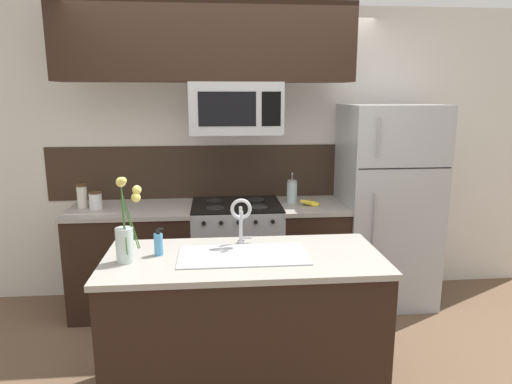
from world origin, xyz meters
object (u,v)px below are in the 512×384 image
(storage_jar_tall, at_px, (82,196))
(dish_soap_bottle, at_px, (158,244))
(sink_faucet, at_px, (241,215))
(storage_jar_medium, at_px, (96,200))
(flower_vase, at_px, (126,237))
(stove_range, at_px, (237,255))
(refrigerator, at_px, (386,205))
(french_press, at_px, (292,191))
(banana_bunch, at_px, (311,203))
(microwave, at_px, (236,108))

(storage_jar_tall, height_order, dish_soap_bottle, storage_jar_tall)
(sink_faucet, bearing_deg, storage_jar_medium, 137.65)
(sink_faucet, bearing_deg, dish_soap_bottle, -165.21)
(flower_vase, bearing_deg, stove_range, 62.02)
(storage_jar_medium, bearing_deg, storage_jar_tall, 158.50)
(refrigerator, bearing_deg, french_press, 177.26)
(banana_bunch, height_order, sink_faucet, sink_faucet)
(storage_jar_medium, height_order, french_press, french_press)
(storage_jar_medium, distance_m, french_press, 1.66)
(storage_jar_tall, distance_m, dish_soap_bottle, 1.45)
(microwave, bearing_deg, dish_soap_bottle, -113.91)
(banana_bunch, xyz_separation_m, sink_faucet, (-0.65, -1.00, 0.18))
(french_press, bearing_deg, refrigerator, -2.74)
(microwave, relative_size, refrigerator, 0.42)
(stove_range, xyz_separation_m, french_press, (0.49, 0.06, 0.55))
(french_press, distance_m, sink_faucet, 1.23)
(refrigerator, height_order, flower_vase, refrigerator)
(french_press, bearing_deg, banana_bunch, -40.48)
(french_press, relative_size, dish_soap_bottle, 1.62)
(refrigerator, xyz_separation_m, french_press, (-0.84, 0.04, 0.13))
(dish_soap_bottle, bearing_deg, refrigerator, 33.22)
(stove_range, height_order, french_press, french_press)
(banana_bunch, relative_size, french_press, 0.71)
(stove_range, distance_m, banana_bunch, 0.79)
(banana_bunch, distance_m, french_press, 0.20)
(storage_jar_tall, bearing_deg, flower_vase, -65.51)
(banana_bunch, distance_m, dish_soap_bottle, 1.61)
(dish_soap_bottle, bearing_deg, flower_vase, -149.34)
(sink_faucet, bearing_deg, stove_range, 88.87)
(refrigerator, relative_size, banana_bunch, 9.30)
(refrigerator, bearing_deg, stove_range, -179.14)
(french_press, distance_m, flower_vase, 1.79)
(storage_jar_tall, bearing_deg, sink_faucet, -40.79)
(stove_range, height_order, storage_jar_medium, storage_jar_medium)
(storage_jar_medium, relative_size, flower_vase, 0.29)
(dish_soap_bottle, bearing_deg, sink_faucet, 14.79)
(storage_jar_medium, xyz_separation_m, banana_bunch, (1.80, -0.05, -0.05))
(stove_range, height_order, sink_faucet, sink_faucet)
(microwave, bearing_deg, storage_jar_medium, 179.59)
(storage_jar_medium, height_order, banana_bunch, storage_jar_medium)
(microwave, relative_size, sink_faucet, 2.43)
(refrigerator, bearing_deg, banana_bunch, -173.32)
(storage_jar_tall, height_order, sink_faucet, sink_faucet)
(microwave, height_order, dish_soap_bottle, microwave)
(sink_faucet, relative_size, dish_soap_bottle, 1.85)
(dish_soap_bottle, bearing_deg, french_press, 51.10)
(flower_vase, bearing_deg, storage_jar_tall, 114.49)
(storage_jar_medium, distance_m, sink_faucet, 1.56)
(dish_soap_bottle, bearing_deg, storage_jar_tall, 122.14)
(banana_bunch, bearing_deg, storage_jar_tall, 177.15)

